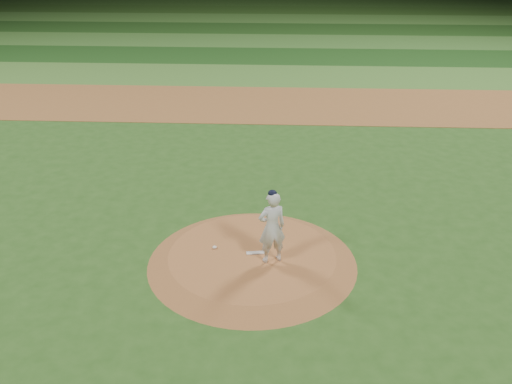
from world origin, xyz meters
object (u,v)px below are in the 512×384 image
pitchers_mound (252,258)px  pitcher_on_mound (272,227)px  pitching_rubber (257,253)px  rosin_bag (215,247)px

pitchers_mound → pitcher_on_mound: size_ratio=2.73×
pitchers_mound → pitching_rubber: size_ratio=10.26×
rosin_bag → pitcher_on_mound: bearing=-18.9°
pitching_rubber → rosin_bag: 1.15m
pitchers_mound → rosin_bag: rosin_bag is taller
pitching_rubber → rosin_bag: bearing=162.5°
pitching_rubber → rosin_bag: size_ratio=4.53×
pitching_rubber → pitchers_mound: bearing=-156.5°
pitchers_mound → pitcher_on_mound: (0.51, -0.27, 1.11)m
rosin_bag → pitcher_on_mound: pitcher_on_mound is taller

